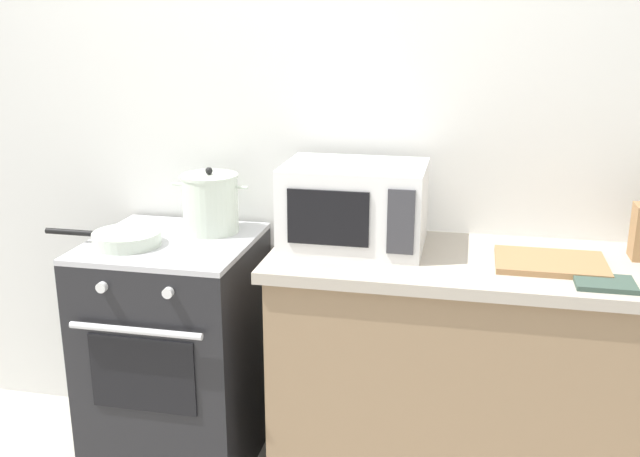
% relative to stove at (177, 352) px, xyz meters
% --- Properties ---
extents(back_wall, '(4.40, 0.10, 2.50)m').
position_rel_stove_xyz_m(back_wall, '(0.65, 0.37, 0.79)').
color(back_wall, silver).
rests_on(back_wall, ground_plane).
extents(lower_cabinet_right, '(1.64, 0.56, 0.88)m').
position_rel_stove_xyz_m(lower_cabinet_right, '(1.25, 0.02, -0.02)').
color(lower_cabinet_right, '#8C7051').
rests_on(lower_cabinet_right, ground_plane).
extents(countertop_right, '(1.70, 0.60, 0.04)m').
position_rel_stove_xyz_m(countertop_right, '(1.25, 0.02, 0.44)').
color(countertop_right, '#ADA393').
rests_on(countertop_right, lower_cabinet_right).
extents(stove, '(0.60, 0.64, 0.92)m').
position_rel_stove_xyz_m(stove, '(0.00, 0.00, 0.00)').
color(stove, black).
rests_on(stove, ground_plane).
extents(stock_pot, '(0.30, 0.22, 0.25)m').
position_rel_stove_xyz_m(stock_pot, '(0.11, 0.14, 0.57)').
color(stock_pot, silver).
rests_on(stock_pot, stove).
extents(frying_pan, '(0.45, 0.25, 0.05)m').
position_rel_stove_xyz_m(frying_pan, '(-0.14, -0.09, 0.48)').
color(frying_pan, silver).
rests_on(frying_pan, stove).
extents(microwave, '(0.50, 0.37, 0.30)m').
position_rel_stove_xyz_m(microwave, '(0.68, 0.08, 0.61)').
color(microwave, white).
rests_on(microwave, countertop_right).
extents(cutting_board, '(0.36, 0.26, 0.02)m').
position_rel_stove_xyz_m(cutting_board, '(1.36, 0.00, 0.47)').
color(cutting_board, '#997047').
rests_on(cutting_board, countertop_right).
extents(oven_mitt, '(0.18, 0.14, 0.02)m').
position_rel_stove_xyz_m(oven_mitt, '(1.51, -0.16, 0.47)').
color(oven_mitt, '#384C42').
rests_on(oven_mitt, countertop_right).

